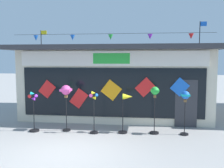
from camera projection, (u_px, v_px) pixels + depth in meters
name	position (u px, v px, depth m)	size (l,w,h in m)	color
ground_plane	(65.00, 153.00, 7.62)	(80.00, 80.00, 0.00)	#9E9B99
kite_shop_building	(117.00, 80.00, 13.06)	(9.12, 5.59, 4.71)	beige
wind_spinner_far_left	(33.00, 111.00, 9.80)	(0.39, 0.39, 1.58)	black
wind_spinner_left	(66.00, 93.00, 9.82)	(0.40, 0.40, 1.84)	black
wind_spinner_center_left	(94.00, 110.00, 9.53)	(0.32, 0.32, 1.64)	black
wind_spinner_center_right	(126.00, 106.00, 9.55)	(0.55, 0.34, 1.54)	black
wind_spinner_right	(155.00, 98.00, 9.47)	(0.35, 0.35, 1.82)	black
wind_spinner_far_right	(185.00, 101.00, 9.31)	(0.31, 0.31, 1.67)	black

